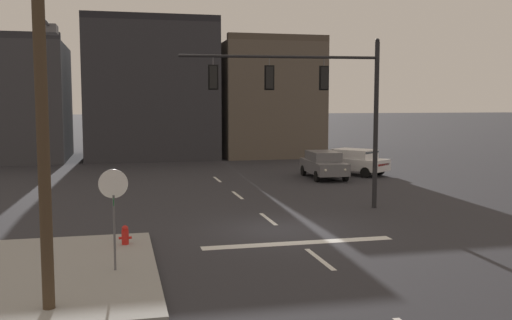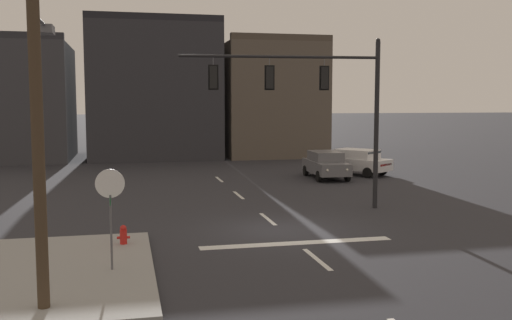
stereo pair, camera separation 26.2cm
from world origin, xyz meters
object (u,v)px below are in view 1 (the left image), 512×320
object	(u,v)px
signal_mast_near_side	(315,93)
fire_hydrant	(125,239)
stop_sign	(114,195)
utility_pole	(42,80)
car_lot_middle	(353,161)
car_lot_nearside	(324,164)

from	to	relation	value
signal_mast_near_side	fire_hydrant	distance (m)	10.46
stop_sign	utility_pole	world-z (taller)	utility_pole
signal_mast_near_side	utility_pole	xyz separation A→B (m)	(-9.61, -10.33, 0.12)
utility_pole	car_lot_middle	bearing A→B (deg)	53.00
car_lot_middle	stop_sign	bearing A→B (deg)	-127.97
fire_hydrant	signal_mast_near_side	bearing A→B (deg)	32.45
signal_mast_near_side	stop_sign	distance (m)	11.70
fire_hydrant	car_lot_middle	bearing A→B (deg)	48.02
car_lot_middle	fire_hydrant	distance (m)	21.26
stop_sign	car_lot_nearside	bearing A→B (deg)	55.10
signal_mast_near_side	fire_hydrant	bearing A→B (deg)	-147.55
car_lot_nearside	car_lot_middle	xyz separation A→B (m)	(2.41, 1.24, 0.00)
utility_pole	fire_hydrant	size ratio (longest dim) A/B	12.29
signal_mast_near_side	fire_hydrant	size ratio (longest dim) A/B	11.23
fire_hydrant	utility_pole	bearing A→B (deg)	-107.57
car_lot_nearside	stop_sign	bearing A→B (deg)	-124.90
utility_pole	stop_sign	bearing A→B (deg)	61.06
stop_sign	fire_hydrant	size ratio (longest dim) A/B	3.77
stop_sign	car_lot_nearside	world-z (taller)	stop_sign
signal_mast_near_side	car_lot_middle	xyz separation A→B (m)	(6.28, 10.76, -4.06)
car_lot_middle	signal_mast_near_side	bearing A→B (deg)	-120.29
signal_mast_near_side	car_lot_nearside	size ratio (longest dim) A/B	1.86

